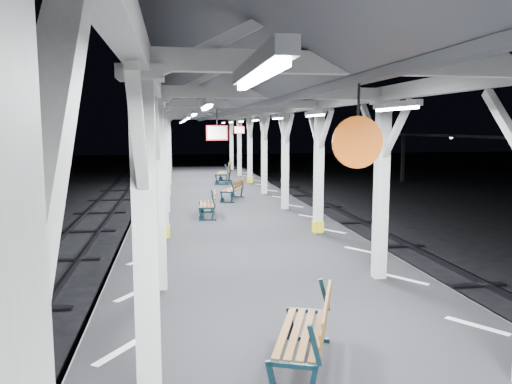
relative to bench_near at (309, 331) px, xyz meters
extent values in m
plane|color=black|center=(0.23, 5.24, -1.46)|extent=(120.00, 120.00, 0.00)
cube|color=black|center=(0.23, 5.24, -0.96)|extent=(6.00, 50.00, 1.00)
cube|color=silver|center=(-2.22, 5.24, -0.46)|extent=(1.00, 48.00, 0.01)
cube|color=silver|center=(2.68, 5.24, -0.46)|extent=(1.00, 48.00, 0.01)
cube|color=#2D2D33|center=(-4.22, 5.24, -1.38)|extent=(0.08, 60.00, 0.16)
cube|color=black|center=(-4.77, 5.24, -1.43)|extent=(2.20, 0.22, 0.06)
cube|color=#2D2D33|center=(4.68, 5.24, -1.38)|extent=(0.08, 60.00, 0.16)
cube|color=#2D2D33|center=(5.78, 5.24, -1.38)|extent=(0.08, 60.00, 0.16)
cube|color=black|center=(5.23, 5.24, -1.43)|extent=(2.20, 0.22, 0.06)
cube|color=silver|center=(-1.77, -4.21, 2.29)|extent=(0.10, 0.99, 0.99)
cube|color=silver|center=(-1.77, -0.76, 1.14)|extent=(0.22, 0.22, 3.20)
cube|color=silver|center=(-1.77, -0.76, 2.80)|extent=(0.40, 0.40, 0.12)
cube|color=silver|center=(-1.77, -0.21, 2.29)|extent=(0.10, 0.99, 0.99)
cube|color=silver|center=(-1.77, -1.31, 2.29)|extent=(0.10, 0.99, 0.99)
cube|color=silver|center=(-1.77, 3.24, 1.14)|extent=(0.22, 0.22, 3.20)
cube|color=silver|center=(-1.77, 3.24, 2.80)|extent=(0.40, 0.40, 0.12)
cube|color=silver|center=(-1.77, 3.79, 2.29)|extent=(0.10, 0.99, 0.99)
cube|color=silver|center=(-1.77, 2.69, 2.29)|extent=(0.10, 0.99, 0.99)
cube|color=silver|center=(-1.77, 7.24, 1.14)|extent=(0.22, 0.22, 3.20)
cube|color=silver|center=(-1.77, 7.24, 2.80)|extent=(0.40, 0.40, 0.12)
cube|color=yellow|center=(-1.77, 7.24, -0.28)|extent=(0.26, 0.26, 0.30)
cube|color=silver|center=(-1.77, 7.79, 2.29)|extent=(0.10, 0.99, 0.99)
cube|color=silver|center=(-1.77, 6.69, 2.29)|extent=(0.10, 0.99, 0.99)
cube|color=silver|center=(-1.77, 11.24, 1.14)|extent=(0.22, 0.22, 3.20)
cube|color=silver|center=(-1.77, 11.24, 2.80)|extent=(0.40, 0.40, 0.12)
cube|color=silver|center=(-1.77, 11.79, 2.29)|extent=(0.10, 0.99, 0.99)
cube|color=silver|center=(-1.77, 10.69, 2.29)|extent=(0.10, 0.99, 0.99)
cube|color=silver|center=(-1.77, 15.24, 1.14)|extent=(0.22, 0.22, 3.20)
cube|color=silver|center=(-1.77, 15.24, 2.80)|extent=(0.40, 0.40, 0.12)
cube|color=silver|center=(-1.77, 15.79, 2.29)|extent=(0.10, 0.99, 0.99)
cube|color=silver|center=(-1.77, 14.69, 2.29)|extent=(0.10, 0.99, 0.99)
cube|color=silver|center=(-1.77, 19.24, 1.14)|extent=(0.22, 0.22, 3.20)
cube|color=silver|center=(-1.77, 19.24, 2.80)|extent=(0.40, 0.40, 0.12)
cube|color=yellow|center=(-1.77, 19.24, -0.28)|extent=(0.26, 0.26, 0.30)
cube|color=silver|center=(-1.77, 19.79, 2.29)|extent=(0.10, 0.99, 0.99)
cube|color=silver|center=(-1.77, 18.69, 2.29)|extent=(0.10, 0.99, 0.99)
cube|color=silver|center=(-1.77, 23.24, 1.14)|extent=(0.22, 0.22, 3.20)
cube|color=silver|center=(-1.77, 23.24, 2.80)|extent=(0.40, 0.40, 0.12)
cube|color=silver|center=(-1.77, 23.79, 2.29)|extent=(0.10, 0.99, 0.99)
cube|color=silver|center=(-1.77, 22.69, 2.29)|extent=(0.10, 0.99, 0.99)
cube|color=silver|center=(-1.77, 27.24, 1.14)|extent=(0.22, 0.22, 3.20)
cube|color=silver|center=(-1.77, 27.24, 2.80)|extent=(0.40, 0.40, 0.12)
cube|color=silver|center=(-1.77, 27.79, 2.29)|extent=(0.10, 0.99, 0.99)
cube|color=silver|center=(-1.77, 26.69, 2.29)|extent=(0.10, 0.99, 0.99)
cube|color=silver|center=(2.23, -0.21, 2.29)|extent=(0.10, 0.99, 0.99)
cube|color=silver|center=(2.23, 3.24, 1.14)|extent=(0.22, 0.22, 3.20)
cube|color=silver|center=(2.23, 3.24, 2.80)|extent=(0.40, 0.40, 0.12)
cube|color=silver|center=(2.23, 3.79, 2.29)|extent=(0.10, 0.99, 0.99)
cube|color=silver|center=(2.23, 2.69, 2.29)|extent=(0.10, 0.99, 0.99)
cube|color=silver|center=(2.23, 7.24, 1.14)|extent=(0.22, 0.22, 3.20)
cube|color=silver|center=(2.23, 7.24, 2.80)|extent=(0.40, 0.40, 0.12)
cube|color=yellow|center=(2.23, 7.24, -0.28)|extent=(0.26, 0.26, 0.30)
cube|color=silver|center=(2.23, 7.79, 2.29)|extent=(0.10, 0.99, 0.99)
cube|color=silver|center=(2.23, 6.69, 2.29)|extent=(0.10, 0.99, 0.99)
cube|color=silver|center=(2.23, 11.24, 1.14)|extent=(0.22, 0.22, 3.20)
cube|color=silver|center=(2.23, 11.24, 2.80)|extent=(0.40, 0.40, 0.12)
cube|color=silver|center=(2.23, 11.79, 2.29)|extent=(0.10, 0.99, 0.99)
cube|color=silver|center=(2.23, 10.69, 2.29)|extent=(0.10, 0.99, 0.99)
cube|color=silver|center=(2.23, 15.24, 1.14)|extent=(0.22, 0.22, 3.20)
cube|color=silver|center=(2.23, 15.24, 2.80)|extent=(0.40, 0.40, 0.12)
cube|color=silver|center=(2.23, 15.79, 2.29)|extent=(0.10, 0.99, 0.99)
cube|color=silver|center=(2.23, 14.69, 2.29)|extent=(0.10, 0.99, 0.99)
cube|color=silver|center=(2.23, 19.24, 1.14)|extent=(0.22, 0.22, 3.20)
cube|color=silver|center=(2.23, 19.24, 2.80)|extent=(0.40, 0.40, 0.12)
cube|color=yellow|center=(2.23, 19.24, -0.28)|extent=(0.26, 0.26, 0.30)
cube|color=silver|center=(2.23, 19.79, 2.29)|extent=(0.10, 0.99, 0.99)
cube|color=silver|center=(2.23, 18.69, 2.29)|extent=(0.10, 0.99, 0.99)
cube|color=silver|center=(2.23, 23.24, 1.14)|extent=(0.22, 0.22, 3.20)
cube|color=silver|center=(2.23, 23.24, 2.80)|extent=(0.40, 0.40, 0.12)
cube|color=silver|center=(2.23, 23.79, 2.29)|extent=(0.10, 0.99, 0.99)
cube|color=silver|center=(2.23, 22.69, 2.29)|extent=(0.10, 0.99, 0.99)
cube|color=silver|center=(2.23, 27.24, 1.14)|extent=(0.22, 0.22, 3.20)
cube|color=silver|center=(2.23, 27.24, 2.80)|extent=(0.40, 0.40, 0.12)
cube|color=silver|center=(2.23, 27.79, 2.29)|extent=(0.10, 0.99, 0.99)
cube|color=silver|center=(2.23, 26.69, 2.29)|extent=(0.10, 0.99, 0.99)
cube|color=silver|center=(-1.77, 5.24, 2.92)|extent=(0.18, 48.00, 0.24)
cube|color=silver|center=(2.23, 5.24, 2.92)|extent=(0.18, 48.00, 0.24)
cube|color=silver|center=(0.23, -0.76, 2.92)|extent=(4.20, 0.14, 0.20)
cube|color=silver|center=(0.23, 3.24, 2.92)|extent=(4.20, 0.14, 0.20)
cube|color=silver|center=(0.23, 7.24, 2.92)|extent=(4.20, 0.14, 0.20)
cube|color=silver|center=(0.23, 11.24, 2.92)|extent=(4.20, 0.14, 0.20)
cube|color=silver|center=(0.23, 15.24, 2.92)|extent=(4.20, 0.14, 0.20)
cube|color=silver|center=(0.23, 19.24, 2.92)|extent=(4.20, 0.14, 0.20)
cube|color=silver|center=(0.23, 23.24, 2.92)|extent=(4.20, 0.14, 0.20)
cube|color=silver|center=(0.23, 27.24, 2.92)|extent=(4.20, 0.14, 0.20)
cube|color=silver|center=(0.23, 5.24, 3.84)|extent=(0.16, 48.00, 0.20)
cube|color=#53565B|center=(-1.07, 5.24, 3.46)|extent=(2.80, 49.00, 1.45)
cube|color=#53565B|center=(1.53, 5.24, 3.46)|extent=(2.80, 49.00, 1.45)
cube|color=silver|center=(-1.07, -2.76, 2.64)|extent=(0.10, 1.35, 0.08)
cube|color=white|center=(-1.07, -2.76, 2.59)|extent=(0.05, 1.25, 0.05)
cube|color=silver|center=(-1.07, 1.24, 2.64)|extent=(0.10, 1.35, 0.08)
cube|color=white|center=(-1.07, 1.24, 2.59)|extent=(0.05, 1.25, 0.05)
cube|color=silver|center=(-1.07, 5.24, 2.64)|extent=(0.10, 1.35, 0.08)
cube|color=white|center=(-1.07, 5.24, 2.59)|extent=(0.05, 1.25, 0.05)
cube|color=silver|center=(-1.07, 9.24, 2.64)|extent=(0.10, 1.35, 0.08)
cube|color=white|center=(-1.07, 9.24, 2.59)|extent=(0.05, 1.25, 0.05)
cube|color=silver|center=(-1.07, 13.24, 2.64)|extent=(0.10, 1.35, 0.08)
cube|color=white|center=(-1.07, 13.24, 2.59)|extent=(0.05, 1.25, 0.05)
cube|color=silver|center=(-1.07, 17.24, 2.64)|extent=(0.10, 1.35, 0.08)
cube|color=white|center=(-1.07, 17.24, 2.59)|extent=(0.05, 1.25, 0.05)
cube|color=silver|center=(-1.07, 21.24, 2.64)|extent=(0.10, 1.35, 0.08)
cube|color=white|center=(-1.07, 21.24, 2.59)|extent=(0.05, 1.25, 0.05)
cube|color=silver|center=(-1.07, 25.24, 2.64)|extent=(0.10, 1.35, 0.08)
cube|color=white|center=(-1.07, 25.24, 2.59)|extent=(0.05, 1.25, 0.05)
cube|color=silver|center=(1.53, 1.24, 2.64)|extent=(0.10, 1.35, 0.08)
cube|color=white|center=(1.53, 1.24, 2.59)|extent=(0.05, 1.25, 0.05)
cube|color=silver|center=(1.53, 5.24, 2.64)|extent=(0.10, 1.35, 0.08)
cube|color=white|center=(1.53, 5.24, 2.59)|extent=(0.05, 1.25, 0.05)
cube|color=silver|center=(1.53, 9.24, 2.64)|extent=(0.10, 1.35, 0.08)
cube|color=white|center=(1.53, 9.24, 2.59)|extent=(0.05, 1.25, 0.05)
cube|color=silver|center=(1.53, 13.24, 2.64)|extent=(0.10, 1.35, 0.08)
cube|color=white|center=(1.53, 13.24, 2.59)|extent=(0.05, 1.25, 0.05)
cube|color=silver|center=(1.53, 17.24, 2.64)|extent=(0.10, 1.35, 0.08)
cube|color=white|center=(1.53, 17.24, 2.59)|extent=(0.05, 1.25, 0.05)
cube|color=silver|center=(1.53, 21.24, 2.64)|extent=(0.10, 1.35, 0.08)
cube|color=white|center=(1.53, 21.24, 2.59)|extent=(0.05, 1.25, 0.05)
cube|color=silver|center=(1.53, 25.24, 2.64)|extent=(0.10, 1.35, 0.08)
cube|color=white|center=(1.53, 25.24, 2.59)|extent=(0.05, 1.25, 0.05)
cylinder|color=black|center=(0.23, -0.76, 2.59)|extent=(0.02, 0.02, 0.30)
cylinder|color=#E1560C|center=(0.23, -0.76, 2.19)|extent=(0.50, 0.04, 0.50)
cylinder|color=black|center=(-0.51, 6.23, 2.56)|extent=(0.02, 0.02, 0.36)
cube|color=red|center=(-0.51, 6.23, 2.20)|extent=(0.50, 0.03, 0.35)
cube|color=white|center=(-0.51, 6.23, 2.20)|extent=(0.44, 0.04, 0.29)
cylinder|color=black|center=(1.62, 18.56, 2.56)|extent=(0.02, 0.02, 0.36)
cube|color=red|center=(1.62, 18.56, 2.20)|extent=(0.50, 0.03, 0.35)
cube|color=white|center=(1.62, 18.56, 2.20)|extent=(0.44, 0.05, 0.29)
cube|color=black|center=(14.23, 27.24, 0.19)|extent=(0.20, 0.20, 3.30)
sphere|color=silver|center=(14.23, 21.24, 1.76)|extent=(0.20, 0.20, 0.20)
sphere|color=silver|center=(14.23, 27.24, 1.76)|extent=(0.20, 0.20, 0.20)
cube|color=#0E272F|center=(-0.56, -0.61, -0.24)|extent=(0.16, 0.10, 0.45)
cube|color=#0E272F|center=(-0.16, -0.76, 0.18)|extent=(0.16, 0.10, 0.42)
cube|color=#0E272F|center=(0.19, 0.75, -0.43)|extent=(0.56, 0.26, 0.06)
cube|color=#0E272F|center=(-0.01, 0.83, -0.24)|extent=(0.16, 0.10, 0.45)
cube|color=#0E272F|center=(0.37, 0.68, -0.24)|extent=(0.14, 0.09, 0.45)
cube|color=#0E272F|center=(0.38, 0.68, 0.18)|extent=(0.16, 0.10, 0.42)
cube|color=brown|center=(-0.27, 0.10, -0.03)|extent=(0.60, 1.40, 0.03)
cube|color=brown|center=(-0.15, 0.06, -0.03)|extent=(0.60, 1.40, 0.03)
cube|color=brown|center=(-0.03, 0.01, -0.03)|extent=(0.60, 1.40, 0.03)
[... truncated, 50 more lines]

